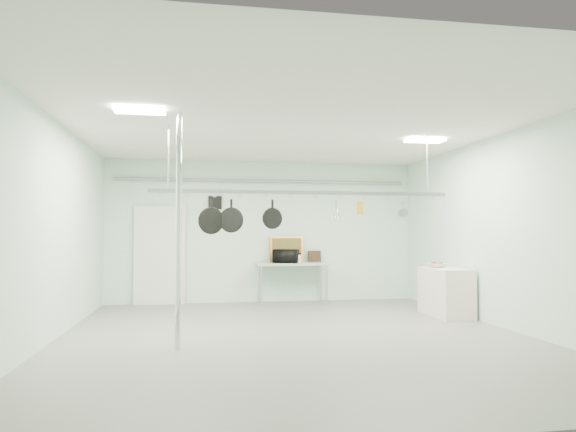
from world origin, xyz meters
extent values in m
plane|color=gray|center=(0.00, 0.00, 0.00)|extent=(8.00, 8.00, 0.00)
cube|color=silver|center=(0.00, 0.00, 3.19)|extent=(7.00, 8.00, 0.02)
cube|color=silver|center=(0.00, 3.99, 1.60)|extent=(7.00, 0.02, 3.20)
cube|color=silver|center=(3.49, 0.00, 1.60)|extent=(0.02, 8.00, 3.20)
cube|color=silver|center=(-2.30, 3.94, 1.05)|extent=(1.10, 0.10, 2.20)
cube|color=black|center=(-1.10, 3.97, 2.25)|extent=(0.30, 0.04, 0.30)
cylinder|color=gray|center=(0.00, 3.90, 2.75)|extent=(6.60, 0.07, 0.07)
cylinder|color=silver|center=(-1.70, -0.60, 1.60)|extent=(0.08, 0.08, 3.20)
cube|color=#A0BCAA|center=(0.60, 3.60, 0.88)|extent=(1.60, 0.70, 0.05)
cylinder|color=#B7B7BC|center=(-0.12, 3.32, 0.43)|extent=(0.04, 0.04, 0.86)
cylinder|color=#B7B7BC|center=(-0.12, 3.88, 0.43)|extent=(0.04, 0.04, 0.86)
cylinder|color=#B7B7BC|center=(1.32, 3.32, 0.43)|extent=(0.04, 0.04, 0.86)
cylinder|color=#B7B7BC|center=(1.32, 3.88, 0.43)|extent=(0.04, 0.04, 0.86)
cube|color=silver|center=(3.15, 1.40, 0.45)|extent=(0.60, 1.20, 0.90)
cube|color=#B7B7BC|center=(0.20, 0.30, 2.20)|extent=(4.80, 0.06, 0.06)
cylinder|color=#B7B7BC|center=(-1.90, 0.30, 2.70)|extent=(0.02, 0.02, 0.94)
cylinder|color=#B7B7BC|center=(2.30, 0.30, 2.70)|extent=(0.02, 0.02, 0.94)
cube|color=white|center=(-2.20, -0.80, 3.16)|extent=(0.65, 0.30, 0.05)
cube|color=white|center=(2.40, 0.60, 3.16)|extent=(0.65, 0.30, 0.05)
imported|color=black|center=(0.45, 3.49, 1.05)|extent=(0.63, 0.53, 0.30)
cylinder|color=white|center=(0.72, 3.51, 1.00)|extent=(0.19, 0.19, 0.18)
cube|color=#BA7331|center=(0.53, 3.90, 1.20)|extent=(0.78, 0.14, 0.58)
cube|color=#301E11|center=(1.18, 3.90, 1.03)|extent=(0.30, 0.10, 0.25)
imported|color=silver|center=(3.05, 1.54, 0.94)|extent=(0.42, 0.42, 0.08)
camera|label=1|loc=(-1.39, -7.67, 1.55)|focal=32.00mm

